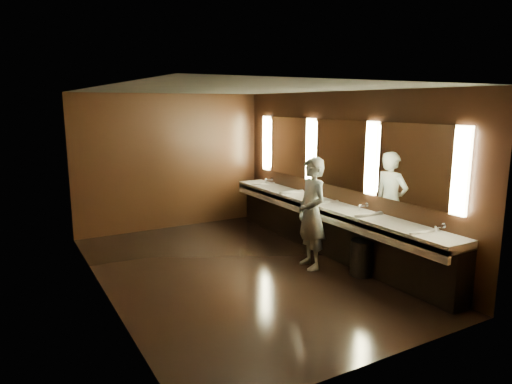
% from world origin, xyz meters
% --- Properties ---
extents(floor, '(6.00, 6.00, 0.00)m').
position_xyz_m(floor, '(0.00, 0.00, 0.00)').
color(floor, black).
rests_on(floor, ground).
extents(ceiling, '(4.00, 6.00, 0.02)m').
position_xyz_m(ceiling, '(0.00, 0.00, 2.80)').
color(ceiling, '#2D2D2B').
rests_on(ceiling, wall_back).
extents(wall_back, '(4.00, 0.02, 2.80)m').
position_xyz_m(wall_back, '(0.00, 3.00, 1.40)').
color(wall_back, black).
rests_on(wall_back, floor).
extents(wall_front, '(4.00, 0.02, 2.80)m').
position_xyz_m(wall_front, '(0.00, -3.00, 1.40)').
color(wall_front, black).
rests_on(wall_front, floor).
extents(wall_left, '(0.02, 6.00, 2.80)m').
position_xyz_m(wall_left, '(-2.00, 0.00, 1.40)').
color(wall_left, black).
rests_on(wall_left, floor).
extents(wall_right, '(0.02, 6.00, 2.80)m').
position_xyz_m(wall_right, '(2.00, 0.00, 1.40)').
color(wall_right, black).
rests_on(wall_right, floor).
extents(sink_counter, '(0.55, 5.40, 1.01)m').
position_xyz_m(sink_counter, '(1.79, 0.00, 0.50)').
color(sink_counter, black).
rests_on(sink_counter, floor).
extents(mirror_band, '(0.06, 5.03, 1.15)m').
position_xyz_m(mirror_band, '(1.98, -0.00, 1.75)').
color(mirror_band, '#F9F1B3').
rests_on(mirror_band, wall_right).
extents(person, '(0.52, 0.71, 1.78)m').
position_xyz_m(person, '(1.11, -0.43, 0.89)').
color(person, '#86B6C8').
rests_on(person, floor).
extents(trash_bin, '(0.44, 0.44, 0.55)m').
position_xyz_m(trash_bin, '(1.58, -1.10, 0.28)').
color(trash_bin, black).
rests_on(trash_bin, floor).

